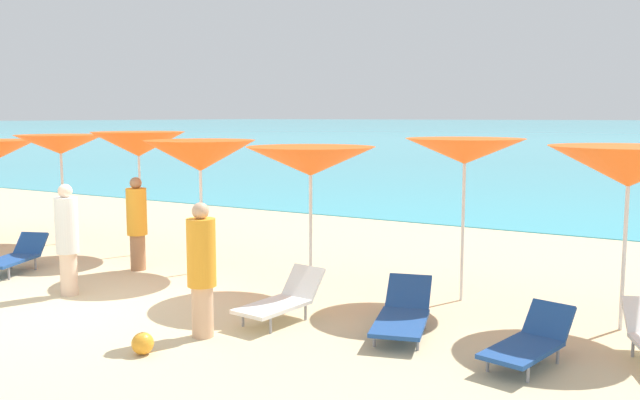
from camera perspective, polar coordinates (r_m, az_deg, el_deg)
The scene contains 15 objects.
ground_plane at distance 18.35m, azimuth 6.01°, elevation -1.91°, with size 50.00×100.00×0.30m, color beige.
umbrella_1 at distance 15.28m, azimuth -20.88°, elevation 4.35°, with size 1.86×1.86×2.30m.
umbrella_2 at distance 13.59m, azimuth -14.95°, elevation 4.52°, with size 1.97×1.97×2.39m.
umbrella_3 at distance 11.79m, azimuth -10.00°, elevation 3.65°, with size 2.04×2.04×2.29m.
umbrella_4 at distance 10.26m, azimuth -0.80°, elevation 3.24°, with size 2.17×2.17×2.24m.
umbrella_5 at distance 10.01m, azimuth 12.02°, elevation 3.99°, with size 1.88×1.88×2.38m.
umbrella_6 at distance 9.23m, azimuth 24.43°, elevation 2.54°, with size 2.16×2.16×2.33m.
lounge_chair_0 at distance 7.91m, azimuth 17.13°, elevation -11.23°, with size 0.79×1.42×0.58m.
lounge_chair_1 at distance 8.69m, azimuth 6.96°, elevation -9.37°, with size 1.01×1.71×0.58m.
lounge_chair_2 at distance 12.96m, azimuth -24.17°, elevation -4.29°, with size 0.99×1.49×0.60m.
lounge_chair_4 at distance 9.11m, azimuth -3.18°, elevation -8.27°, with size 0.69×1.38×0.64m.
beachgoer_1 at distance 10.92m, azimuth -20.38°, elevation -2.92°, with size 0.34×0.34×1.69m.
beachgoer_2 at distance 8.44m, azimuth -9.87°, elevation -5.55°, with size 0.35×0.35×1.66m.
beachgoer_3 at distance 12.33m, azimuth -15.06°, elevation -1.76°, with size 0.35×0.35×1.64m.
beach_ball at distance 8.17m, azimuth -14.61°, elevation -11.53°, with size 0.25×0.25×0.25m, color orange.
Camera 1 is at (7.46, -6.52, 2.70)m, focal length 38.27 mm.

